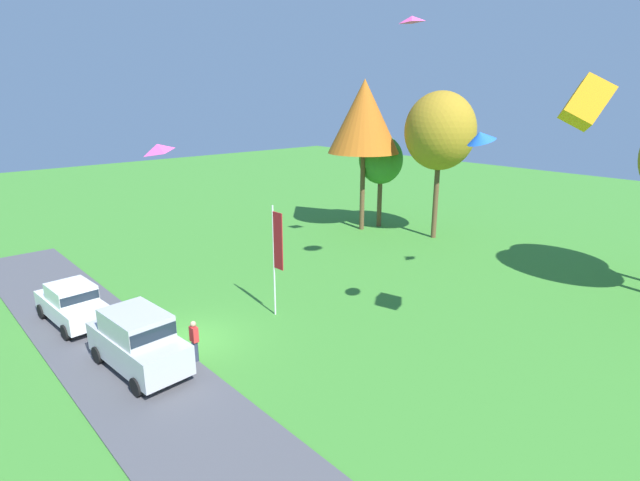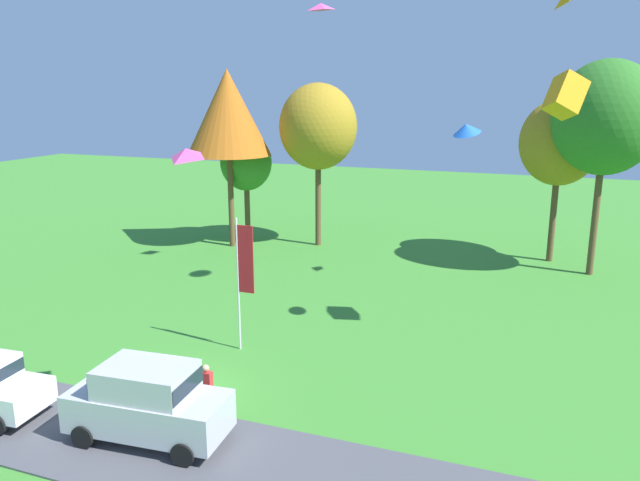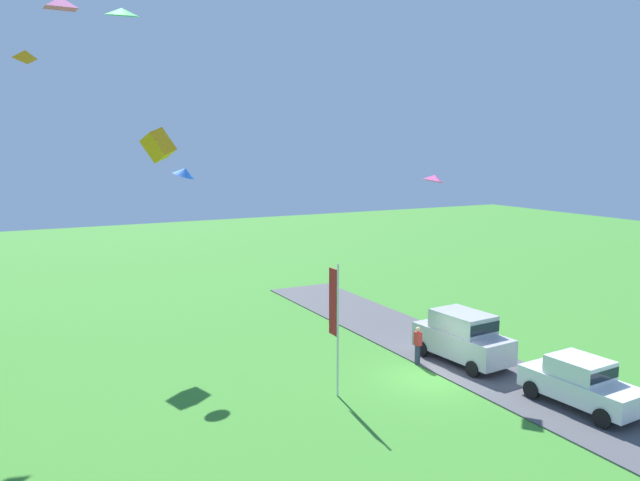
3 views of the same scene
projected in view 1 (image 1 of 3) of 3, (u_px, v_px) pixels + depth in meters
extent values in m
plane|color=#3D842D|center=(191.00, 341.00, 20.86)|extent=(120.00, 120.00, 0.00)
cube|color=#4C4C51|center=(124.00, 364.00, 19.07)|extent=(36.00, 4.40, 0.06)
cube|color=white|center=(73.00, 307.00, 22.27)|extent=(4.51, 2.08, 0.80)
cube|color=white|center=(71.00, 292.00, 21.99)|extent=(2.10, 1.76, 0.70)
cube|color=#19232D|center=(71.00, 292.00, 21.99)|extent=(2.14, 1.73, 0.38)
cylinder|color=black|center=(42.00, 311.00, 22.80)|extent=(0.69, 0.28, 0.68)
cylinder|color=black|center=(81.00, 301.00, 23.97)|extent=(0.69, 0.28, 0.68)
cylinder|color=black|center=(66.00, 332.00, 20.79)|extent=(0.69, 0.28, 0.68)
cylinder|color=black|center=(107.00, 320.00, 21.96)|extent=(0.69, 0.28, 0.68)
cube|color=#B7B7BC|center=(139.00, 347.00, 18.41)|extent=(4.73, 2.24, 1.10)
cube|color=#B7B7BC|center=(136.00, 323.00, 18.14)|extent=(2.73, 1.95, 0.84)
cube|color=#19232D|center=(136.00, 323.00, 18.14)|extent=(2.77, 1.92, 0.46)
cylinder|color=black|center=(98.00, 355.00, 18.98)|extent=(0.70, 0.29, 0.68)
cylinder|color=black|center=(143.00, 339.00, 20.23)|extent=(0.70, 0.29, 0.68)
cylinder|color=black|center=(137.00, 387.00, 16.90)|extent=(0.70, 0.29, 0.68)
cylinder|color=black|center=(184.00, 367.00, 18.15)|extent=(0.70, 0.29, 0.68)
cylinder|color=#2D334C|center=(195.00, 352.00, 19.13)|extent=(0.24, 0.24, 0.88)
cube|color=red|center=(194.00, 334.00, 18.93)|extent=(0.36, 0.22, 0.60)
sphere|color=tan|center=(193.00, 324.00, 18.81)|extent=(0.22, 0.22, 0.22)
cylinder|color=brown|center=(362.00, 192.00, 37.60)|extent=(0.36, 0.36, 5.82)
cone|color=#B25B19|center=(364.00, 116.00, 36.05)|extent=(5.24, 5.24, 5.24)
cylinder|color=brown|center=(379.00, 203.00, 38.78)|extent=(0.36, 0.36, 3.71)
ellipsoid|color=#387F28|center=(381.00, 160.00, 37.84)|extent=(3.34, 3.34, 3.67)
cylinder|color=brown|center=(435.00, 201.00, 35.42)|extent=(0.36, 0.36, 5.39)
ellipsoid|color=olive|center=(440.00, 131.00, 34.06)|extent=(4.85, 4.85, 5.33)
cylinder|color=silver|center=(274.00, 262.00, 22.70)|extent=(0.08, 0.08, 5.24)
cube|color=red|center=(278.00, 241.00, 22.16)|extent=(0.64, 0.04, 2.62)
cone|color=blue|center=(481.00, 137.00, 17.81)|extent=(1.42, 1.44, 0.66)
cube|color=orange|center=(587.00, 103.00, 15.31)|extent=(1.59, 1.72, 1.80)
pyramid|color=#EA4C9E|center=(157.00, 148.00, 16.19)|extent=(0.95, 0.94, 0.44)
pyramid|color=#EA4C9E|center=(412.00, 19.00, 25.60)|extent=(1.27, 1.22, 0.40)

